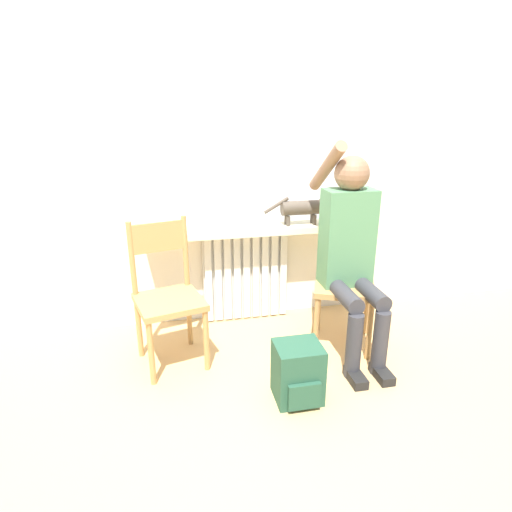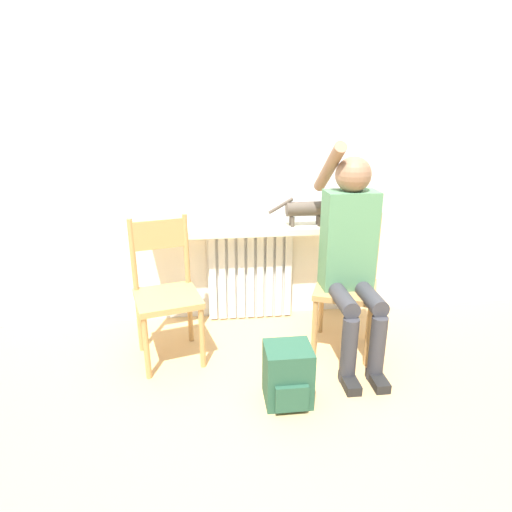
{
  "view_description": "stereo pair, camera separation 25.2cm",
  "coord_description": "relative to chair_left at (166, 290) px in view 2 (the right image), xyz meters",
  "views": [
    {
      "loc": [
        -0.57,
        -1.95,
        1.64
      ],
      "look_at": [
        0.0,
        0.75,
        0.67
      ],
      "focal_mm": 30.0,
      "sensor_mm": 36.0,
      "label": 1
    },
    {
      "loc": [
        -0.32,
        -1.99,
        1.64
      ],
      "look_at": [
        0.0,
        0.75,
        0.67
      ],
      "focal_mm": 30.0,
      "sensor_mm": 36.0,
      "label": 2
    }
  ],
  "objects": [
    {
      "name": "windowsill",
      "position": [
        0.61,
        0.44,
        0.27
      ],
      "size": [
        1.56,
        0.23,
        0.05
      ],
      "color": "beige",
      "rests_on": "radiator"
    },
    {
      "name": "window_glass",
      "position": [
        0.61,
        0.55,
        0.91
      ],
      "size": [
        1.49,
        0.01,
        1.24
      ],
      "color": "white",
      "rests_on": "windowsill"
    },
    {
      "name": "person",
      "position": [
        1.22,
        -0.1,
        0.27
      ],
      "size": [
        0.36,
        0.96,
        1.45
      ],
      "color": "#333338",
      "rests_on": "ground_plane"
    },
    {
      "name": "chair_right",
      "position": [
        1.23,
        -0.0,
        0.0
      ],
      "size": [
        0.53,
        0.53,
        0.96
      ],
      "rotation": [
        0.0,
        0.0,
        -0.39
      ],
      "color": "#B2844C",
      "rests_on": "ground_plane"
    },
    {
      "name": "cat",
      "position": [
        1.07,
        0.42,
        0.43
      ],
      "size": [
        0.52,
        0.11,
        0.22
      ],
      "color": "#4C4238",
      "rests_on": "windowsill"
    },
    {
      "name": "backpack",
      "position": [
        0.72,
        -0.58,
        -0.32
      ],
      "size": [
        0.27,
        0.27,
        0.35
      ],
      "color": "#234C38",
      "rests_on": "ground_plane"
    },
    {
      "name": "chair_left",
      "position": [
        0.0,
        0.0,
        0.0
      ],
      "size": [
        0.49,
        0.49,
        0.96
      ],
      "rotation": [
        0.0,
        0.0,
        0.25
      ],
      "color": "#B2844C",
      "rests_on": "ground_plane"
    },
    {
      "name": "wall_with_window",
      "position": [
        0.61,
        0.58,
        0.86
      ],
      "size": [
        7.0,
        0.06,
        2.7
      ],
      "color": "white",
      "rests_on": "ground_plane"
    },
    {
      "name": "radiator",
      "position": [
        0.61,
        0.51,
        -0.12
      ],
      "size": [
        0.67,
        0.08,
        0.73
      ],
      "color": "silver",
      "rests_on": "ground_plane"
    },
    {
      "name": "ground_plane",
      "position": [
        0.61,
        -0.65,
        -0.49
      ],
      "size": [
        12.0,
        12.0,
        0.0
      ],
      "primitive_type": "plane",
      "color": "tan"
    }
  ]
}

